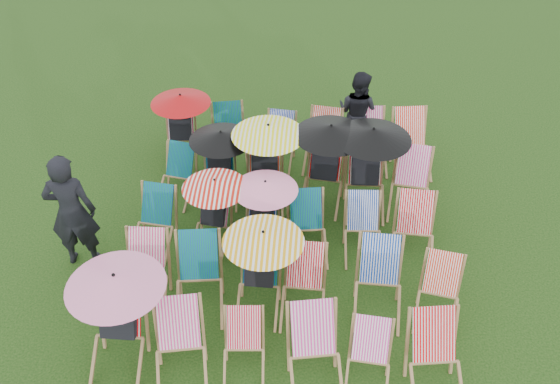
# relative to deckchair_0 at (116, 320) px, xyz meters

# --- Properties ---
(ground) EXTENTS (100.00, 100.00, 0.00)m
(ground) POSITION_rel_deckchair_0_xyz_m (2.00, 2.12, -0.76)
(ground) COLOR black
(ground) RESTS_ON ground
(deckchair_0) EXTENTS (1.21, 1.26, 1.44)m
(deckchair_0) POSITION_rel_deckchair_0_xyz_m (0.00, 0.00, 0.00)
(deckchair_0) COLOR olive
(deckchair_0) RESTS_ON ground
(deckchair_1) EXTENTS (0.82, 1.02, 1.00)m
(deckchair_1) POSITION_rel_deckchair_0_xyz_m (0.81, -0.20, -0.26)
(deckchair_1) COLOR olive
(deckchair_1) RESTS_ON ground
(deckchair_2) EXTENTS (0.60, 0.80, 0.82)m
(deckchair_2) POSITION_rel_deckchair_0_xyz_m (1.58, -0.08, -0.35)
(deckchair_2) COLOR olive
(deckchair_2) RESTS_ON ground
(deckchair_3) EXTENTS (0.83, 1.04, 1.02)m
(deckchair_3) POSITION_rel_deckchair_0_xyz_m (2.48, -0.18, -0.25)
(deckchair_3) COLOR olive
(deckchair_3) RESTS_ON ground
(deckchair_4) EXTENTS (0.63, 0.83, 0.85)m
(deckchair_4) POSITION_rel_deckchair_0_xyz_m (3.13, -0.16, -0.34)
(deckchair_4) COLOR olive
(deckchair_4) RESTS_ON ground
(deckchair_5) EXTENTS (0.80, 1.01, 1.01)m
(deckchair_5) POSITION_rel_deckchair_0_xyz_m (3.94, -0.16, -0.25)
(deckchair_5) COLOR olive
(deckchair_5) RESTS_ON ground
(deckchair_6) EXTENTS (0.66, 0.92, 0.99)m
(deckchair_6) POSITION_rel_deckchair_0_xyz_m (0.06, 1.01, -0.27)
(deckchair_6) COLOR olive
(deckchair_6) RESTS_ON ground
(deckchair_7) EXTENTS (0.79, 1.02, 1.03)m
(deckchair_7) POSITION_rel_deckchair_0_xyz_m (0.84, 0.96, -0.25)
(deckchair_7) COLOR olive
(deckchair_7) RESTS_ON ground
(deckchair_8) EXTENTS (1.10, 1.14, 1.30)m
(deckchair_8) POSITION_rel_deckchair_0_xyz_m (1.68, 1.04, -0.07)
(deckchair_8) COLOR olive
(deckchair_8) RESTS_ON ground
(deckchair_9) EXTENTS (0.65, 0.89, 0.94)m
(deckchair_9) POSITION_rel_deckchair_0_xyz_m (2.28, 0.96, -0.29)
(deckchair_9) COLOR olive
(deckchair_9) RESTS_ON ground
(deckchair_10) EXTENTS (0.70, 0.96, 1.01)m
(deckchair_10) POSITION_rel_deckchair_0_xyz_m (3.30, 1.08, -0.25)
(deckchair_10) COLOR olive
(deckchair_10) RESTS_ON ground
(deckchair_11) EXTENTS (0.73, 0.90, 0.88)m
(deckchair_11) POSITION_rel_deckchair_0_xyz_m (4.12, 1.00, -0.32)
(deckchair_11) COLOR olive
(deckchair_11) RESTS_ON ground
(deckchair_12) EXTENTS (0.71, 0.92, 0.93)m
(deckchair_12) POSITION_rel_deckchair_0_xyz_m (-0.08, 2.11, -0.30)
(deckchair_12) COLOR olive
(deckchair_12) RESTS_ON ground
(deckchair_13) EXTENTS (0.99, 1.05, 1.18)m
(deckchair_13) POSITION_rel_deckchair_0_xyz_m (0.83, 2.26, -0.14)
(deckchair_13) COLOR olive
(deckchair_13) RESTS_ON ground
(deckchair_14) EXTENTS (0.98, 1.02, 1.17)m
(deckchair_14) POSITION_rel_deckchair_0_xyz_m (1.59, 2.28, -0.14)
(deckchair_14) COLOR olive
(deckchair_14) RESTS_ON ground
(deckchair_15) EXTENTS (0.73, 0.93, 0.93)m
(deckchair_15) POSITION_rel_deckchair_0_xyz_m (2.28, 2.15, -0.30)
(deckchair_15) COLOR olive
(deckchair_15) RESTS_ON ground
(deckchair_16) EXTENTS (0.64, 0.86, 0.90)m
(deckchair_16) POSITION_rel_deckchair_0_xyz_m (3.13, 2.22, -0.31)
(deckchair_16) COLOR olive
(deckchair_16) RESTS_ON ground
(deckchair_17) EXTENTS (0.70, 0.93, 0.97)m
(deckchair_17) POSITION_rel_deckchair_0_xyz_m (3.88, 2.16, -0.27)
(deckchair_17) COLOR olive
(deckchair_17) RESTS_ON ground
(deckchair_18) EXTENTS (0.72, 0.89, 0.87)m
(deckchair_18) POSITION_rel_deckchair_0_xyz_m (0.02, 3.33, -0.33)
(deckchair_18) COLOR olive
(deckchair_18) RESTS_ON ground
(deckchair_19) EXTENTS (1.05, 1.13, 1.25)m
(deckchair_19) POSITION_rel_deckchair_0_xyz_m (0.78, 3.40, -0.10)
(deckchair_19) COLOR olive
(deckchair_19) RESTS_ON ground
(deckchair_20) EXTENTS (1.20, 1.27, 1.42)m
(deckchair_20) POSITION_rel_deckchair_0_xyz_m (1.54, 3.38, -0.01)
(deckchair_20) COLOR olive
(deckchair_20) RESTS_ON ground
(deckchair_21) EXTENTS (1.21, 1.28, 1.43)m
(deckchair_21) POSITION_rel_deckchair_0_xyz_m (2.52, 3.44, -0.01)
(deckchair_21) COLOR olive
(deckchair_21) RESTS_ON ground
(deckchair_22) EXTENTS (1.23, 1.28, 1.46)m
(deckchair_22) POSITION_rel_deckchair_0_xyz_m (3.20, 3.35, 0.01)
(deckchair_22) COLOR olive
(deckchair_22) RESTS_ON ground
(deckchair_23) EXTENTS (0.78, 0.99, 0.99)m
(deckchair_23) POSITION_rel_deckchair_0_xyz_m (3.93, 3.32, -0.27)
(deckchair_23) COLOR olive
(deckchair_23) RESTS_ON ground
(deckchair_24) EXTENTS (1.06, 1.14, 1.26)m
(deckchair_24) POSITION_rel_deckchair_0_xyz_m (-0.10, 4.48, -0.09)
(deckchair_24) COLOR olive
(deckchair_24) RESTS_ON ground
(deckchair_25) EXTENTS (0.80, 0.99, 0.96)m
(deckchair_25) POSITION_rel_deckchair_0_xyz_m (0.77, 4.51, -0.28)
(deckchair_25) COLOR olive
(deckchair_25) RESTS_ON ground
(deckchair_26) EXTENTS (0.66, 0.85, 0.87)m
(deckchair_26) POSITION_rel_deckchair_0_xyz_m (1.67, 4.48, -0.33)
(deckchair_26) COLOR olive
(deckchair_26) RESTS_ON ground
(deckchair_27) EXTENTS (0.75, 0.96, 0.97)m
(deckchair_27) POSITION_rel_deckchair_0_xyz_m (2.47, 4.45, -0.28)
(deckchair_27) COLOR olive
(deckchair_27) RESTS_ON ground
(deckchair_28) EXTENTS (0.74, 0.96, 0.98)m
(deckchair_28) POSITION_rel_deckchair_0_xyz_m (3.30, 4.50, -0.27)
(deckchair_28) COLOR olive
(deckchair_28) RESTS_ON ground
(deckchair_29) EXTENTS (0.80, 1.02, 1.02)m
(deckchair_29) POSITION_rel_deckchair_0_xyz_m (4.05, 4.46, -0.25)
(deckchair_29) COLOR olive
(deckchair_29) RESTS_ON ground
(person_left) EXTENTS (0.76, 0.55, 1.95)m
(person_left) POSITION_rel_deckchair_0_xyz_m (-1.11, 1.71, 0.21)
(person_left) COLOR black
(person_left) RESTS_ON ground
(person_rear) EXTENTS (0.98, 0.92, 1.61)m
(person_rear) POSITION_rel_deckchair_0_xyz_m (3.07, 4.99, 0.04)
(person_rear) COLOR black
(person_rear) RESTS_ON ground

